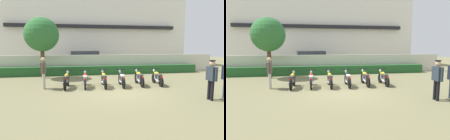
# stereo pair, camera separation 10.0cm
# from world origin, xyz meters

# --- Properties ---
(ground) EXTENTS (60.00, 60.00, 0.00)m
(ground) POSITION_xyz_m (0.00, 0.00, 0.00)
(ground) COLOR olive
(building) EXTENTS (22.20, 6.50, 8.55)m
(building) POSITION_xyz_m (0.00, 15.54, 4.27)
(building) COLOR white
(building) RESTS_ON ground
(compound_wall) EXTENTS (21.09, 0.30, 1.61)m
(compound_wall) POSITION_xyz_m (0.00, 7.10, 0.80)
(compound_wall) COLOR beige
(compound_wall) RESTS_ON ground
(hedge_row) EXTENTS (16.87, 0.70, 0.71)m
(hedge_row) POSITION_xyz_m (0.00, 6.40, 0.36)
(hedge_row) COLOR #235628
(hedge_row) RESTS_ON ground
(parked_car) EXTENTS (4.68, 2.49, 1.89)m
(parked_car) POSITION_xyz_m (-1.18, 9.82, 0.94)
(parked_car) COLOR #9EA3A8
(parked_car) RESTS_ON ground
(tree_near_inspector) EXTENTS (2.45, 2.45, 4.41)m
(tree_near_inspector) POSITION_xyz_m (-4.50, 5.29, 3.16)
(tree_near_inspector) COLOR #4C3823
(tree_near_inspector) RESTS_ON ground
(motorcycle_in_row_0) EXTENTS (0.60, 1.84, 0.98)m
(motorcycle_in_row_0) POSITION_xyz_m (-2.64, 1.44, 0.46)
(motorcycle_in_row_0) COLOR black
(motorcycle_in_row_0) RESTS_ON ground
(motorcycle_in_row_1) EXTENTS (0.60, 1.87, 0.94)m
(motorcycle_in_row_1) POSITION_xyz_m (-1.60, 1.49, 0.44)
(motorcycle_in_row_1) COLOR black
(motorcycle_in_row_1) RESTS_ON ground
(motorcycle_in_row_2) EXTENTS (0.60, 1.94, 0.95)m
(motorcycle_in_row_2) POSITION_xyz_m (-0.53, 1.40, 0.45)
(motorcycle_in_row_2) COLOR black
(motorcycle_in_row_2) RESTS_ON ground
(motorcycle_in_row_3) EXTENTS (0.60, 1.86, 0.96)m
(motorcycle_in_row_3) POSITION_xyz_m (0.50, 1.36, 0.45)
(motorcycle_in_row_3) COLOR black
(motorcycle_in_row_3) RESTS_ON ground
(motorcycle_in_row_4) EXTENTS (0.60, 1.91, 0.96)m
(motorcycle_in_row_4) POSITION_xyz_m (1.62, 1.48, 0.45)
(motorcycle_in_row_4) COLOR black
(motorcycle_in_row_4) RESTS_ON ground
(motorcycle_in_row_5) EXTENTS (0.60, 1.81, 0.95)m
(motorcycle_in_row_5) POSITION_xyz_m (2.74, 1.40, 0.44)
(motorcycle_in_row_5) COLOR black
(motorcycle_in_row_5) RESTS_ON ground
(inspector_person) EXTENTS (0.23, 0.69, 1.73)m
(inspector_person) POSITION_xyz_m (-3.84, 1.46, 1.03)
(inspector_person) COLOR beige
(inspector_person) RESTS_ON ground
(officer_0) EXTENTS (0.26, 0.68, 1.73)m
(officer_0) POSITION_xyz_m (3.62, -2.17, 1.03)
(officer_0) COLOR black
(officer_0) RESTS_ON ground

